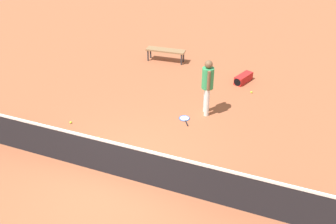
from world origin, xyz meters
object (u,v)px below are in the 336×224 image
(tennis_ball_near_player, at_px, (251,92))
(tennis_ball_by_net, at_px, (211,89))
(courtside_bench, at_px, (166,51))
(tennis_ball_baseline, at_px, (99,138))
(tennis_ball_midcourt, at_px, (71,122))
(equipment_bag, at_px, (243,79))
(tennis_racket_near_player, at_px, (185,119))
(player_near_side, at_px, (208,83))

(tennis_ball_near_player, xyz_separation_m, tennis_ball_by_net, (1.29, 0.27, 0.00))
(tennis_ball_by_net, bearing_deg, courtside_bench, -35.77)
(tennis_ball_near_player, height_order, tennis_ball_baseline, same)
(tennis_ball_baseline, bearing_deg, courtside_bench, -86.84)
(tennis_ball_midcourt, height_order, courtside_bench, courtside_bench)
(tennis_ball_near_player, height_order, equipment_bag, equipment_bag)
(courtside_bench, height_order, equipment_bag, courtside_bench)
(equipment_bag, bearing_deg, tennis_racket_near_player, 70.42)
(courtside_bench, distance_m, equipment_bag, 3.25)
(tennis_racket_near_player, height_order, courtside_bench, courtside_bench)
(tennis_racket_near_player, xyz_separation_m, courtside_bench, (2.10, -3.72, 0.40))
(tennis_racket_near_player, bearing_deg, equipment_bag, -109.58)
(tennis_ball_midcourt, bearing_deg, equipment_bag, -132.22)
(tennis_ball_baseline, bearing_deg, tennis_racket_near_player, -134.79)
(courtside_bench, bearing_deg, tennis_ball_baseline, 93.16)
(tennis_ball_by_net, bearing_deg, tennis_ball_baseline, 62.58)
(player_near_side, height_order, tennis_ball_near_player, player_near_side)
(tennis_ball_midcourt, distance_m, courtside_bench, 5.22)
(tennis_racket_near_player, bearing_deg, player_near_side, -131.43)
(tennis_ball_baseline, height_order, equipment_bag, equipment_bag)
(tennis_racket_near_player, xyz_separation_m, tennis_ball_by_net, (-0.21, -2.05, 0.02))
(tennis_racket_near_player, relative_size, tennis_ball_by_net, 8.80)
(player_near_side, xyz_separation_m, tennis_racket_near_player, (0.48, 0.54, -1.00))
(tennis_racket_near_player, bearing_deg, courtside_bench, -60.58)
(tennis_ball_baseline, bearing_deg, equipment_bag, -120.77)
(tennis_ball_near_player, relative_size, tennis_ball_midcourt, 1.00)
(tennis_racket_near_player, height_order, tennis_ball_near_player, tennis_ball_near_player)
(tennis_ball_by_net, bearing_deg, tennis_racket_near_player, 84.13)
(tennis_ball_by_net, xyz_separation_m, courtside_bench, (2.31, -1.66, 0.38))
(tennis_ball_baseline, bearing_deg, tennis_ball_midcourt, -18.30)
(player_near_side, relative_size, equipment_bag, 2.01)
(player_near_side, distance_m, tennis_ball_by_net, 1.82)
(courtside_bench, bearing_deg, tennis_ball_midcourt, 80.65)
(tennis_ball_by_net, bearing_deg, tennis_ball_near_player, -168.18)
(tennis_racket_near_player, bearing_deg, tennis_ball_midcourt, 25.82)
(tennis_ball_midcourt, relative_size, courtside_bench, 0.04)
(tennis_racket_near_player, xyz_separation_m, tennis_ball_midcourt, (2.94, 1.42, 0.02))
(equipment_bag, bearing_deg, tennis_ball_by_net, 47.68)
(tennis_racket_near_player, height_order, equipment_bag, equipment_bag)
(tennis_ball_midcourt, bearing_deg, player_near_side, -150.12)
(tennis_ball_midcourt, xyz_separation_m, equipment_bag, (-4.01, -4.41, 0.11))
(tennis_racket_near_player, relative_size, equipment_bag, 0.69)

